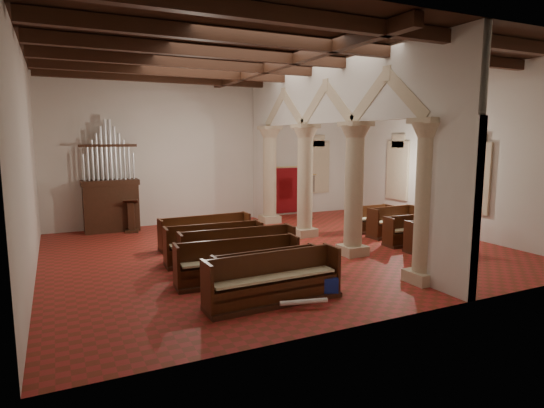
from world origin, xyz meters
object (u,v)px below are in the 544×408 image
Objects in this scene: pipe_organ at (111,196)px; lectern at (131,218)px; processional_banner at (311,202)px; nave_pew_0 at (274,287)px; aisle_pew_0 at (435,240)px.

pipe_organ is 3.32× the size of lectern.
processional_banner is 0.66× the size of nave_pew_0.
processional_banner is at bearing -6.59° from pipe_organ.
pipe_organ is 1.40× the size of nave_pew_0.
processional_banner is at bearing 9.22° from lectern.
lectern is 9.27m from nave_pew_0.
nave_pew_0 is 6.97m from aisle_pew_0.
pipe_organ is 2.12× the size of processional_banner.
nave_pew_0 is (1.64, -9.12, -0.18)m from lectern.
processional_banner reaches higher than lectern.
lectern is 0.64× the size of processional_banner.
lectern is at bearing 155.58° from processional_banner.
processional_banner is (8.34, -0.96, -0.62)m from pipe_organ.
lectern reaches higher than nave_pew_0.
pipe_organ is 10.01m from nave_pew_0.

